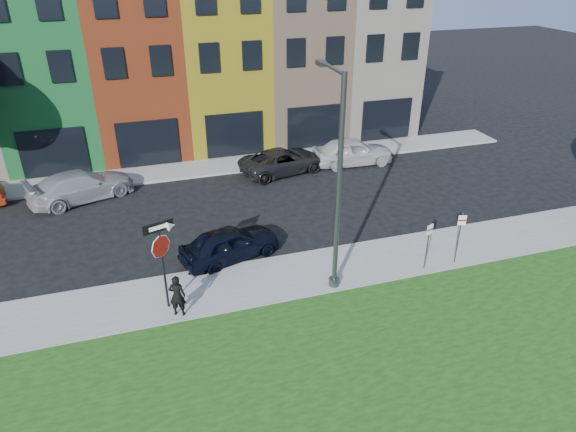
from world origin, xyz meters
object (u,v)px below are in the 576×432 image
object	(u,v)px
sedan_near	(230,243)
street_lamp	(336,186)
stop_sign	(161,248)
man	(177,296)

from	to	relation	value
sedan_near	street_lamp	world-z (taller)	street_lamp
stop_sign	sedan_near	size ratio (longest dim) A/B	0.76
man	sedan_near	size ratio (longest dim) A/B	0.36
man	street_lamp	distance (m)	6.58
stop_sign	street_lamp	size ratio (longest dim) A/B	0.43
stop_sign	man	size ratio (longest dim) A/B	2.15
stop_sign	street_lamp	xyz separation A→B (m)	(6.06, -0.33, 1.59)
sedan_near	street_lamp	distance (m)	5.59
stop_sign	man	world-z (taller)	stop_sign
stop_sign	sedan_near	bearing A→B (deg)	25.94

